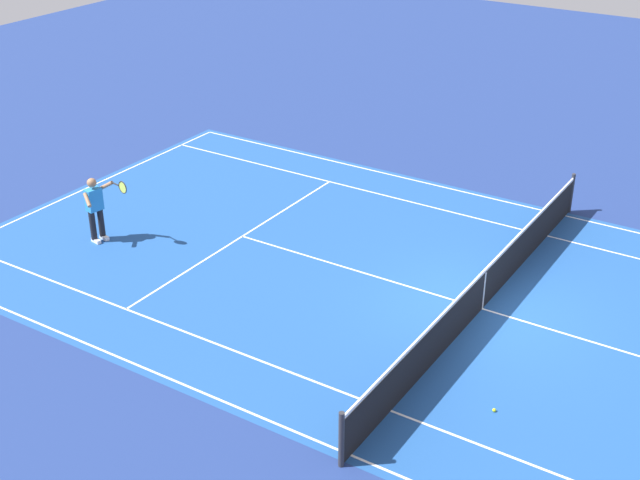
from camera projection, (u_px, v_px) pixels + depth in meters
The scene contains 6 objects.
ground_plane at pixel (482, 309), 18.47m from camera, with size 60.00×60.00×0.00m, color navy.
court_slab at pixel (482, 309), 18.47m from camera, with size 24.20×11.40×0.00m, color #1E4C93.
court_line_markings at pixel (482, 308), 18.47m from camera, with size 23.85×11.05×0.01m.
tennis_net at pixel (484, 289), 18.24m from camera, with size 0.10×11.70×1.08m.
tennis_player_near at pixel (96, 206), 20.92m from camera, with size 1.14×0.76×1.70m.
tennis_ball at pixel (494, 410), 15.34m from camera, with size 0.07×0.07×0.07m, color #CCE01E.
Camera 1 is at (-5.57, 15.18, 9.69)m, focal length 48.53 mm.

